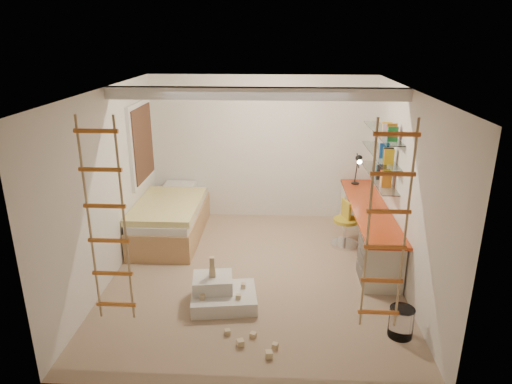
# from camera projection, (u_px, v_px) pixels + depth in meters

# --- Properties ---
(floor) EXTENTS (4.50, 4.50, 0.00)m
(floor) POSITION_uv_depth(u_px,v_px,m) (255.00, 275.00, 6.53)
(floor) COLOR tan
(floor) RESTS_ON ground
(ceiling_beam) EXTENTS (4.00, 0.18, 0.16)m
(ceiling_beam) POSITION_uv_depth(u_px,v_px,m) (256.00, 94.00, 5.98)
(ceiling_beam) COLOR white
(ceiling_beam) RESTS_ON ceiling
(window_frame) EXTENTS (0.06, 1.15, 1.35)m
(window_frame) POSITION_uv_depth(u_px,v_px,m) (141.00, 143.00, 7.53)
(window_frame) COLOR white
(window_frame) RESTS_ON wall_left
(window_blind) EXTENTS (0.02, 1.00, 1.20)m
(window_blind) POSITION_uv_depth(u_px,v_px,m) (143.00, 143.00, 7.52)
(window_blind) COLOR #4C2D1E
(window_blind) RESTS_ON window_frame
(rope_ladder_left) EXTENTS (0.41, 0.04, 2.13)m
(rope_ladder_left) POSITION_uv_depth(u_px,v_px,m) (107.00, 224.00, 4.44)
(rope_ladder_left) COLOR orange
(rope_ladder_left) RESTS_ON ceiling
(rope_ladder_right) EXTENTS (0.41, 0.04, 2.13)m
(rope_ladder_right) POSITION_uv_depth(u_px,v_px,m) (387.00, 230.00, 4.31)
(rope_ladder_right) COLOR #CE6323
(rope_ladder_right) RESTS_ON ceiling
(waste_bin) EXTENTS (0.28, 0.28, 0.35)m
(waste_bin) POSITION_uv_depth(u_px,v_px,m) (401.00, 322.00, 5.16)
(waste_bin) COLOR white
(waste_bin) RESTS_ON floor
(desk) EXTENTS (0.56, 2.80, 0.75)m
(desk) POSITION_uv_depth(u_px,v_px,m) (368.00, 227.00, 7.12)
(desk) COLOR #BF3E16
(desk) RESTS_ON floor
(shelves) EXTENTS (0.25, 1.80, 0.71)m
(shelves) POSITION_uv_depth(u_px,v_px,m) (380.00, 155.00, 7.00)
(shelves) COLOR white
(shelves) RESTS_ON wall_right
(bed) EXTENTS (1.02, 2.00, 0.69)m
(bed) POSITION_uv_depth(u_px,v_px,m) (171.00, 218.00, 7.65)
(bed) COLOR #AD7F51
(bed) RESTS_ON floor
(task_lamp) EXTENTS (0.14, 0.36, 0.57)m
(task_lamp) POSITION_uv_depth(u_px,v_px,m) (358.00, 165.00, 7.78)
(task_lamp) COLOR black
(task_lamp) RESTS_ON desk
(swivel_chair) EXTENTS (0.55, 0.55, 0.75)m
(swivel_chair) POSITION_uv_depth(u_px,v_px,m) (345.00, 229.00, 7.35)
(swivel_chair) COLOR gold
(swivel_chair) RESTS_ON floor
(play_platform) EXTENTS (0.89, 0.73, 0.36)m
(play_platform) POSITION_uv_depth(u_px,v_px,m) (221.00, 294.00, 5.79)
(play_platform) COLOR silver
(play_platform) RESTS_ON floor
(toy_blocks) EXTENTS (0.97, 1.16, 0.63)m
(toy_blocks) POSITION_uv_depth(u_px,v_px,m) (233.00, 305.00, 5.40)
(toy_blocks) COLOR #CCB284
(toy_blocks) RESTS_ON floor
(books) EXTENTS (0.14, 0.58, 0.92)m
(books) POSITION_uv_depth(u_px,v_px,m) (381.00, 148.00, 6.97)
(books) COLOR orange
(books) RESTS_ON shelves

